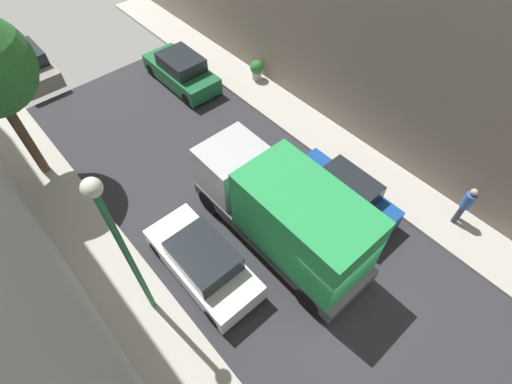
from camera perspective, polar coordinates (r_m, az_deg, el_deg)
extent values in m
plane|color=#2D2D33|center=(13.02, 12.85, -15.40)|extent=(32.00, 32.00, 0.00)
cube|color=#B7B2A8|center=(15.68, 24.68, -2.97)|extent=(2.00, 44.00, 0.15)
cube|color=white|center=(12.77, -7.87, -10.42)|extent=(1.76, 4.20, 0.76)
cube|color=#1E2328|center=(12.10, -7.80, -9.35)|extent=(1.56, 2.10, 0.64)
cylinder|color=black|center=(13.58, -14.35, -8.23)|extent=(0.22, 0.64, 0.64)
cylinder|color=black|center=(13.88, -8.99, -4.69)|extent=(0.22, 0.64, 0.64)
cylinder|color=black|center=(12.25, -6.30, -17.92)|extent=(0.22, 0.64, 0.64)
cylinder|color=black|center=(12.58, -0.51, -13.60)|extent=(0.22, 0.64, 0.64)
cube|color=gray|center=(23.10, -30.52, 15.57)|extent=(1.76, 4.20, 0.76)
cube|color=#1E2328|center=(22.63, -31.12, 16.81)|extent=(1.56, 2.10, 0.64)
cylinder|color=black|center=(24.49, -33.17, 15.55)|extent=(0.22, 0.64, 0.64)
cylinder|color=black|center=(24.65, -29.93, 17.41)|extent=(0.22, 0.64, 0.64)
cylinder|color=black|center=(21.80, -30.67, 12.56)|extent=(0.22, 0.64, 0.64)
cylinder|color=black|center=(21.99, -27.08, 14.62)|extent=(0.22, 0.64, 0.64)
cube|color=#194799|center=(14.46, 12.31, -0.70)|extent=(1.76, 4.20, 0.76)
cube|color=#1E2328|center=(13.88, 13.26, 0.70)|extent=(1.56, 2.10, 0.64)
cylinder|color=black|center=(14.78, 5.72, 0.73)|extent=(0.22, 0.64, 0.64)
cylinder|color=black|center=(15.61, 9.77, 3.67)|extent=(0.22, 0.64, 0.64)
cylinder|color=black|center=(13.82, 14.88, -6.79)|extent=(0.22, 0.64, 0.64)
cylinder|color=black|center=(14.70, 18.65, -3.22)|extent=(0.22, 0.64, 0.64)
cube|color=#1E6638|center=(20.06, -10.94, 16.81)|extent=(1.76, 4.20, 0.76)
cube|color=#1E2328|center=(19.56, -11.00, 18.31)|extent=(1.56, 2.10, 0.64)
cylinder|color=black|center=(21.05, -15.13, 17.03)|extent=(0.22, 0.64, 0.64)
cylinder|color=black|center=(21.64, -11.51, 18.81)|extent=(0.22, 0.64, 0.64)
cylinder|color=black|center=(18.78, -10.10, 13.37)|extent=(0.22, 0.64, 0.64)
cylinder|color=black|center=(19.44, -6.23, 15.37)|extent=(0.22, 0.64, 0.64)
cube|color=#4C4C51|center=(13.16, 3.36, -5.26)|extent=(2.20, 6.60, 0.50)
cube|color=#B7B7BC|center=(13.39, -3.52, 3.80)|extent=(2.10, 1.80, 1.70)
cube|color=green|center=(11.60, 7.10, -4.43)|extent=(2.24, 4.20, 2.40)
cylinder|color=black|center=(14.19, -6.83, -1.38)|extent=(0.30, 0.96, 0.96)
cylinder|color=black|center=(14.91, -0.84, 2.60)|extent=(0.30, 0.96, 0.96)
cylinder|color=black|center=(12.32, 7.85, -15.45)|extent=(0.30, 0.96, 0.96)
cylinder|color=black|center=(13.14, 13.82, -9.93)|extent=(0.30, 0.96, 0.96)
cylinder|color=#2D334C|center=(15.40, 27.64, -2.98)|extent=(0.18, 0.18, 0.82)
cylinder|color=#2D334C|center=(15.55, 28.02, -2.53)|extent=(0.18, 0.18, 0.82)
cylinder|color=#3359B2|center=(14.95, 28.86, -1.11)|extent=(0.36, 0.36, 0.64)
sphere|color=tan|center=(14.64, 29.54, -0.02)|extent=(0.24, 0.24, 0.24)
cylinder|color=brown|center=(16.60, -30.94, 6.94)|extent=(0.35, 0.35, 3.50)
cylinder|color=#B2A899|center=(19.97, 0.09, 16.88)|extent=(0.44, 0.44, 0.39)
sphere|color=#2D7233|center=(19.71, 0.10, 17.97)|extent=(0.65, 0.65, 0.65)
cylinder|color=#26723F|center=(10.49, -18.00, -9.75)|extent=(0.16, 0.16, 5.56)
sphere|color=white|center=(8.13, -23.13, 0.57)|extent=(0.44, 0.44, 0.44)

